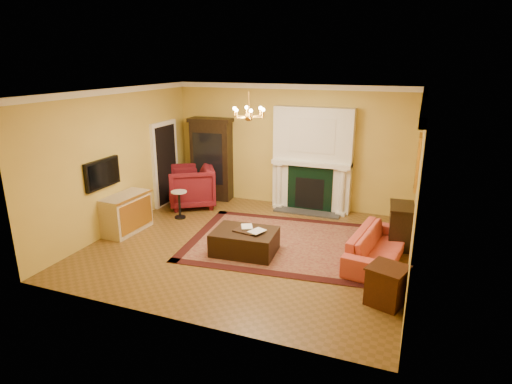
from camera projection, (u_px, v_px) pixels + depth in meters
The scene contains 26 objects.
floor at pixel (249, 246), 8.54m from camera, with size 6.00×5.50×0.02m, color brown.
ceiling at pixel (249, 91), 7.64m from camera, with size 6.00×5.50×0.02m, color white.
wall_back at pixel (291, 146), 10.55m from camera, with size 6.00×0.02×3.00m, color #D9BD4D.
wall_front at pixel (171, 222), 5.63m from camera, with size 6.00×0.02×3.00m, color #D9BD4D.
wall_left at pixel (118, 160), 9.12m from camera, with size 0.02×5.50×3.00m, color #D9BD4D.
wall_right at pixel (418, 189), 7.06m from camera, with size 0.02×5.50×3.00m, color #D9BD4D.
fireplace at pixel (312, 162), 10.27m from camera, with size 1.90×0.70×2.50m.
crown_molding at pixel (267, 91), 8.52m from camera, with size 6.00×5.50×0.12m.
doorway at pixel (166, 164), 10.75m from camera, with size 0.08×1.05×2.10m.
tv_panel at pixel (102, 174), 8.61m from camera, with size 0.09×0.95×0.58m.
gilt_mirror at pixel (418, 162), 8.27m from camera, with size 0.06×0.76×1.05m.
chandelier at pixel (249, 114), 7.76m from camera, with size 0.63×0.55×0.53m.
oriental_rug at pixel (285, 243), 8.64m from camera, with size 3.83×2.87×0.02m, color #4C1016.
china_cabinet at pixel (212, 161), 11.15m from camera, with size 1.02×0.46×2.04m, color black.
wingback_armchair at pixel (191, 184), 10.69m from camera, with size 1.09×1.02×1.12m, color maroon.
pedestal_table at pixel (179, 203), 9.91m from camera, with size 0.36×0.36×0.65m.
commode at pixel (126, 213), 9.12m from camera, with size 0.52×1.10×0.82m, color beige.
coral_sofa at pixel (378, 242), 7.76m from camera, with size 1.98×0.58×0.77m, color #B84D3A.
end_table at pixel (387, 286), 6.42m from camera, with size 0.50×0.50×0.58m, color #3B1A10.
console_table at pixel (400, 226), 8.40m from camera, with size 0.42×0.73×0.82m, color black.
leather_ottoman at pixel (245, 242), 8.13m from camera, with size 1.18×0.86×0.44m, color black.
ottoman_tray at pixel (246, 230), 8.05m from camera, with size 0.42×0.33×0.03m, color black.
book_a at pixel (241, 221), 8.11m from camera, with size 0.21×0.03×0.28m, color gray.
book_b at pixel (252, 223), 7.97m from camera, with size 0.23×0.02×0.31m, color gray.
topiary_left at pixel (281, 149), 10.41m from camera, with size 0.16×0.16×0.44m.
topiary_right at pixel (338, 154), 9.94m from camera, with size 0.15×0.15×0.41m.
Camera 1 is at (2.94, -7.26, 3.54)m, focal length 30.00 mm.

